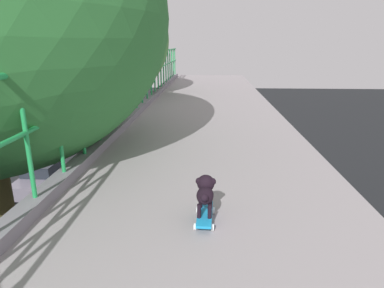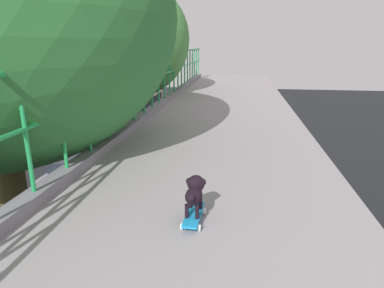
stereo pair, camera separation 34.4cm
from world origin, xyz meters
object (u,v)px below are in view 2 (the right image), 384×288
at_px(small_dog, 195,191).
at_px(car_grey_sixth, 69,173).
at_px(car_white_fifth, 89,210).
at_px(toy_skateboard, 194,215).
at_px(city_bus, 139,106).

bearing_deg(small_dog, car_grey_sixth, 123.38).
distance_m(car_white_fifth, toy_skateboard, 13.22).
xyz_separation_m(car_grey_sixth, city_bus, (-0.34, 15.09, 1.17)).
relative_size(car_grey_sixth, small_dog, 10.02).
bearing_deg(car_grey_sixth, toy_skateboard, -56.72).
bearing_deg(toy_skateboard, small_dog, 88.14).
xyz_separation_m(car_white_fifth, small_dog, (6.21, -10.09, 5.98)).
distance_m(car_grey_sixth, city_bus, 15.14).
bearing_deg(small_dog, city_bus, 108.20).
bearing_deg(toy_skateboard, city_bus, 108.17).
height_order(car_white_fifth, car_grey_sixth, car_grey_sixth).
distance_m(car_white_fifth, car_grey_sixth, 4.95).
bearing_deg(car_grey_sixth, small_dog, -56.62).
relative_size(car_white_fifth, city_bus, 0.38).
height_order(car_grey_sixth, city_bus, city_bus).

